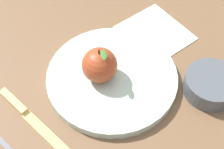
{
  "coord_description": "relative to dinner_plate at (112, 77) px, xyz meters",
  "views": [
    {
      "loc": [
        0.31,
        -0.23,
        0.55
      ],
      "look_at": [
        0.01,
        0.04,
        0.02
      ],
      "focal_mm": 53.63,
      "sensor_mm": 36.0,
      "label": 1
    }
  ],
  "objects": [
    {
      "name": "ground_plane",
      "position": [
        -0.01,
        -0.04,
        -0.01
      ],
      "size": [
        2.4,
        2.4,
        0.0
      ],
      "primitive_type": "plane",
      "color": "brown"
    },
    {
      "name": "side_bowl",
      "position": [
        0.15,
        0.13,
        0.01
      ],
      "size": [
        0.1,
        0.1,
        0.04
      ],
      "color": "#4C5156",
      "rests_on": "ground_plane"
    },
    {
      "name": "linen_napkin",
      "position": [
        -0.03,
        0.16,
        -0.01
      ],
      "size": [
        0.16,
        0.14,
        0.0
      ],
      "primitive_type": "cube",
      "rotation": [
        0.0,
        0.0,
        4.62
      ],
      "color": "silver",
      "rests_on": "ground_plane"
    },
    {
      "name": "knife",
      "position": [
        -0.04,
        -0.17,
        -0.01
      ],
      "size": [
        0.22,
        0.03,
        0.01
      ],
      "color": "#D8B766",
      "rests_on": "ground_plane"
    },
    {
      "name": "dinner_plate",
      "position": [
        0.0,
        0.0,
        0.0
      ],
      "size": [
        0.26,
        0.26,
        0.02
      ],
      "color": "#B2C6B2",
      "rests_on": "ground_plane"
    },
    {
      "name": "apple",
      "position": [
        -0.01,
        -0.02,
        0.04
      ],
      "size": [
        0.07,
        0.07,
        0.08
      ],
      "color": "#9E3D1E",
      "rests_on": "dinner_plate"
    }
  ]
}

